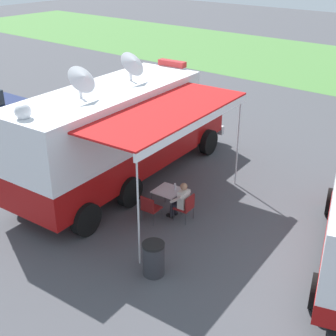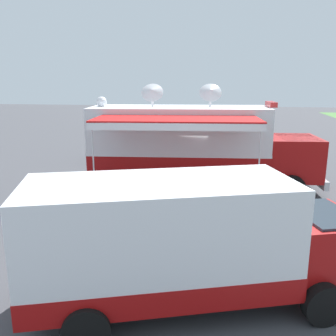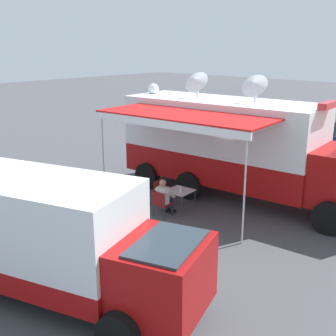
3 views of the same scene
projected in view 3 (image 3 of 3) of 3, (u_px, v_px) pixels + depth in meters
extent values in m
plane|color=#47474C|center=(219.00, 192.00, 16.24)|extent=(100.00, 100.00, 0.00)
cube|color=silver|center=(310.00, 190.00, 16.51)|extent=(0.52, 4.79, 0.01)
cube|color=#9E0F0F|center=(220.00, 163.00, 15.92)|extent=(3.09, 7.38, 1.10)
cube|color=white|center=(222.00, 126.00, 15.53)|extent=(3.09, 7.38, 1.70)
cube|color=white|center=(221.00, 149.00, 15.76)|extent=(3.11, 7.40, 0.10)
cylinder|color=black|center=(329.00, 218.00, 12.55)|extent=(0.38, 1.02, 1.00)
cylinder|color=black|center=(224.00, 170.00, 17.37)|extent=(0.38, 1.02, 1.00)
cylinder|color=black|center=(189.00, 185.00, 15.46)|extent=(0.38, 1.02, 1.00)
cylinder|color=black|center=(184.00, 162.00, 18.52)|extent=(0.38, 1.02, 1.00)
cylinder|color=black|center=(147.00, 175.00, 16.62)|extent=(0.38, 1.02, 1.00)
cube|color=white|center=(223.00, 101.00, 15.27)|extent=(3.09, 7.38, 0.10)
cube|color=red|center=(328.00, 105.00, 13.07)|extent=(1.12, 0.37, 0.20)
cylinder|color=silver|center=(198.00, 91.00, 15.82)|extent=(0.10, 0.10, 0.45)
cone|color=silver|center=(195.00, 81.00, 15.60)|extent=(0.79, 0.96, 0.81)
cylinder|color=silver|center=(255.00, 96.00, 14.46)|extent=(0.10, 0.10, 0.45)
cone|color=silver|center=(254.00, 84.00, 14.23)|extent=(0.79, 0.96, 0.81)
sphere|color=white|center=(153.00, 89.00, 17.07)|extent=(0.44, 0.44, 0.44)
cube|color=red|center=(185.00, 115.00, 13.54)|extent=(2.67, 5.92, 0.06)
cube|color=white|center=(164.00, 124.00, 12.77)|extent=(0.56, 5.75, 0.24)
cylinder|color=silver|center=(245.00, 189.00, 11.64)|extent=(0.05, 0.05, 3.25)
cylinder|color=silver|center=(103.00, 158.00, 14.82)|extent=(0.05, 0.05, 3.25)
cube|color=silver|center=(180.00, 191.00, 14.24)|extent=(0.86, 0.86, 0.03)
cylinder|color=#333338|center=(195.00, 200.00, 14.41)|extent=(0.03, 0.03, 0.70)
cylinder|color=#333338|center=(182.00, 207.00, 13.85)|extent=(0.03, 0.03, 0.70)
cylinder|color=#333338|center=(177.00, 196.00, 14.84)|extent=(0.03, 0.03, 0.70)
cylinder|color=#333338|center=(164.00, 202.00, 14.28)|extent=(0.03, 0.03, 0.70)
cylinder|color=silver|center=(181.00, 190.00, 14.00)|extent=(0.07, 0.07, 0.20)
cylinder|color=white|center=(181.00, 186.00, 13.97)|extent=(0.04, 0.04, 0.02)
cube|color=maroon|center=(163.00, 204.00, 13.90)|extent=(0.52, 0.52, 0.04)
cube|color=maroon|center=(159.00, 199.00, 13.67)|extent=(0.08, 0.48, 0.44)
cylinder|color=#333338|center=(162.00, 206.00, 14.25)|extent=(0.02, 0.02, 0.42)
cylinder|color=#333338|center=(172.00, 209.00, 14.00)|extent=(0.02, 0.02, 0.42)
cylinder|color=#333338|center=(153.00, 210.00, 13.92)|extent=(0.02, 0.02, 0.42)
cylinder|color=#333338|center=(164.00, 213.00, 13.66)|extent=(0.02, 0.02, 0.42)
cube|color=maroon|center=(163.00, 194.00, 14.82)|extent=(0.52, 0.52, 0.04)
cube|color=maroon|center=(158.00, 186.00, 14.88)|extent=(0.48, 0.08, 0.44)
cylinder|color=#333338|center=(172.00, 199.00, 14.92)|extent=(0.02, 0.02, 0.42)
cylinder|color=#333338|center=(165.00, 203.00, 14.58)|extent=(0.02, 0.02, 0.42)
cylinder|color=#333338|center=(162.00, 196.00, 15.17)|extent=(0.02, 0.02, 0.42)
cylinder|color=#333338|center=(155.00, 200.00, 14.84)|extent=(0.02, 0.02, 0.42)
cube|color=silver|center=(163.00, 195.00, 13.81)|extent=(0.27, 0.38, 0.56)
sphere|color=#A37556|center=(163.00, 183.00, 13.70)|extent=(0.22, 0.22, 0.22)
cylinder|color=silver|center=(160.00, 192.00, 14.03)|extent=(0.43, 0.13, 0.34)
cylinder|color=silver|center=(171.00, 194.00, 13.76)|extent=(0.43, 0.13, 0.34)
cylinder|color=black|center=(164.00, 201.00, 14.09)|extent=(0.39, 0.16, 0.13)
cylinder|color=black|center=(167.00, 206.00, 14.29)|extent=(0.11, 0.11, 0.42)
cube|color=black|center=(168.00, 210.00, 14.38)|extent=(0.25, 0.12, 0.07)
cylinder|color=black|center=(169.00, 202.00, 13.97)|extent=(0.39, 0.16, 0.13)
cylinder|color=black|center=(172.00, 207.00, 14.17)|extent=(0.11, 0.11, 0.42)
cube|color=black|center=(173.00, 212.00, 14.27)|extent=(0.25, 0.12, 0.07)
cylinder|color=#2D2D33|center=(90.00, 194.00, 14.81)|extent=(0.56, 0.56, 0.85)
cylinder|color=black|center=(90.00, 181.00, 14.69)|extent=(0.57, 0.57, 0.06)
cube|color=white|center=(24.00, 224.00, 9.45)|extent=(3.58, 5.59, 2.20)
cube|color=#9E0F0F|center=(27.00, 258.00, 9.69)|extent=(3.60, 5.62, 0.50)
cube|color=#9E0F0F|center=(163.00, 277.00, 8.23)|extent=(2.29, 2.10, 1.40)
cube|color=#28333D|center=(167.00, 257.00, 8.06)|extent=(1.93, 1.56, 0.60)
cylinder|color=black|center=(167.00, 278.00, 9.50)|extent=(0.50, 0.88, 0.84)
cylinder|color=black|center=(118.00, 334.00, 7.67)|extent=(0.50, 0.88, 0.84)
cylinder|color=black|center=(14.00, 241.00, 11.27)|extent=(0.50, 0.88, 0.84)
cube|color=#2D2D33|center=(221.00, 137.00, 22.41)|extent=(4.22, 1.84, 0.76)
cube|color=#28333D|center=(224.00, 123.00, 22.32)|extent=(2.11, 1.62, 0.68)
cylinder|color=black|center=(221.00, 152.00, 21.01)|extent=(0.64, 0.23, 0.64)
cylinder|color=black|center=(192.00, 146.00, 22.18)|extent=(0.64, 0.23, 0.64)
cylinder|color=black|center=(249.00, 143.00, 22.85)|extent=(0.64, 0.23, 0.64)
cylinder|color=black|center=(222.00, 138.00, 24.02)|extent=(0.64, 0.23, 0.64)
cube|color=navy|center=(322.00, 139.00, 22.09)|extent=(2.01, 4.29, 0.76)
cube|color=#28333D|center=(321.00, 125.00, 21.98)|extent=(1.71, 2.18, 0.68)
cylinder|color=black|center=(304.00, 139.00, 23.66)|extent=(0.25, 0.65, 0.64)
cylinder|color=black|center=(290.00, 145.00, 22.32)|extent=(0.25, 0.65, 0.64)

